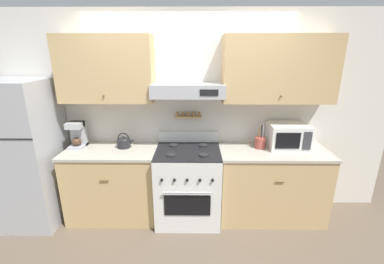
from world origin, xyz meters
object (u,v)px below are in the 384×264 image
at_px(refrigerator, 26,154).
at_px(coffee_maker, 77,134).
at_px(microwave, 288,136).
at_px(utensil_crock, 260,142).
at_px(stove_range, 188,184).
at_px(tea_kettle, 124,142).

distance_m(refrigerator, coffee_maker, 0.62).
relative_size(refrigerator, coffee_maker, 5.45).
xyz_separation_m(microwave, utensil_crock, (-0.34, -0.02, -0.08)).
height_order(refrigerator, microwave, refrigerator).
xyz_separation_m(refrigerator, coffee_maker, (0.56, 0.19, 0.19)).
xyz_separation_m(refrigerator, microwave, (3.18, 0.18, 0.18)).
height_order(refrigerator, coffee_maker, refrigerator).
xyz_separation_m(stove_range, coffee_maker, (-1.38, 0.15, 0.61)).
distance_m(tea_kettle, microwave, 2.03).
height_order(tea_kettle, coffee_maker, coffee_maker).
bearing_deg(utensil_crock, refrigerator, -176.79).
xyz_separation_m(stove_range, utensil_crock, (0.89, 0.12, 0.52)).
height_order(microwave, utensil_crock, microwave).
height_order(tea_kettle, utensil_crock, utensil_crock).
bearing_deg(utensil_crock, coffee_maker, 179.30).
relative_size(stove_range, utensil_crock, 3.65).
distance_m(stove_range, microwave, 1.37).
bearing_deg(utensil_crock, stove_range, -172.09).
relative_size(stove_range, refrigerator, 0.60).
bearing_deg(refrigerator, utensil_crock, 3.21).
height_order(coffee_maker, utensil_crock, coffee_maker).
bearing_deg(tea_kettle, microwave, 0.50).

